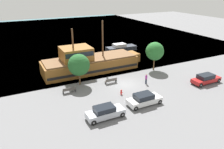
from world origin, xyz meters
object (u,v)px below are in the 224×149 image
at_px(bench_promenade_west, 69,90).
at_px(bench_promenade_east, 111,81).
at_px(moored_boat_dockside, 121,48).
at_px(parked_car_curb_mid, 144,99).
at_px(fire_hydrant, 121,92).
at_px(pedestrian_walking_near, 146,79).
at_px(pirate_ship, 89,62).
at_px(parked_car_curb_front, 105,112).
at_px(parked_car_curb_rear, 206,79).

bearing_deg(bench_promenade_west, bench_promenade_east, 2.16).
distance_m(moored_boat_dockside, parked_car_curb_mid, 25.93).
relative_size(moored_boat_dockside, bench_promenade_west, 3.82).
bearing_deg(bench_promenade_east, moored_boat_dockside, 56.44).
relative_size(fire_hydrant, pedestrian_walking_near, 0.46).
height_order(pirate_ship, parked_car_curb_front, pirate_ship).
height_order(bench_promenade_west, pedestrian_walking_near, pedestrian_walking_near).
bearing_deg(pirate_ship, pedestrian_walking_near, -57.17).
relative_size(pirate_ship, parked_car_curb_front, 4.03).
height_order(moored_boat_dockside, pedestrian_walking_near, moored_boat_dockside).
bearing_deg(parked_car_curb_rear, moored_boat_dockside, 97.17).
distance_m(parked_car_curb_rear, fire_hydrant, 14.21).
distance_m(bench_promenade_west, pedestrian_walking_near, 12.04).
xyz_separation_m(moored_boat_dockside, parked_car_curb_front, (-15.67, -24.60, 0.09)).
bearing_deg(pedestrian_walking_near, parked_car_curb_rear, -25.13).
height_order(moored_boat_dockside, bench_promenade_west, moored_boat_dockside).
height_order(parked_car_curb_front, parked_car_curb_rear, parked_car_curb_front).
distance_m(bench_promenade_east, bench_promenade_west, 6.91).
relative_size(pirate_ship, fire_hydrant, 23.96).
height_order(pirate_ship, bench_promenade_east, pirate_ship).
relative_size(parked_car_curb_front, parked_car_curb_mid, 0.99).
xyz_separation_m(pirate_ship, bench_promenade_west, (-5.73, -7.02, -1.23)).
bearing_deg(pirate_ship, parked_car_curb_mid, -81.98).
height_order(parked_car_curb_mid, bench_promenade_west, parked_car_curb_mid).
distance_m(pirate_ship, parked_car_curb_front, 15.75).
xyz_separation_m(parked_car_curb_front, bench_promenade_west, (-1.91, 8.24, -0.30)).
relative_size(pirate_ship, parked_car_curb_rear, 3.68).
xyz_separation_m(moored_boat_dockside, pedestrian_walking_near, (-5.79, -18.74, 0.18)).
distance_m(moored_boat_dockside, parked_car_curb_front, 29.16).
xyz_separation_m(parked_car_curb_front, parked_car_curb_mid, (5.88, 0.58, -0.00)).
distance_m(pirate_ship, moored_boat_dockside, 15.12).
relative_size(moored_boat_dockside, pedestrian_walking_near, 4.43).
distance_m(pirate_ship, fire_hydrant, 11.01).
xyz_separation_m(moored_boat_dockside, bench_promenade_west, (-17.58, -16.36, -0.21)).
relative_size(parked_car_curb_mid, parked_car_curb_rear, 0.92).
bearing_deg(parked_car_curb_front, moored_boat_dockside, 57.51).
bearing_deg(parked_car_curb_front, pirate_ship, 75.96).
distance_m(moored_boat_dockside, parked_car_curb_rear, 22.98).
bearing_deg(moored_boat_dockside, bench_promenade_west, -137.06).
height_order(parked_car_curb_rear, pedestrian_walking_near, pedestrian_walking_near).
bearing_deg(bench_promenade_west, fire_hydrant, -31.00).
distance_m(moored_boat_dockside, bench_promenade_east, 19.32).
xyz_separation_m(parked_car_curb_rear, fire_hydrant, (-13.97, 2.55, -0.33)).
height_order(moored_boat_dockside, parked_car_curb_front, moored_boat_dockside).
relative_size(bench_promenade_west, pedestrian_walking_near, 1.16).
xyz_separation_m(fire_hydrant, pedestrian_walking_near, (5.32, 1.51, 0.42)).
relative_size(bench_promenade_east, bench_promenade_west, 1.03).
distance_m(parked_car_curb_rear, bench_promenade_west, 21.44).
relative_size(pirate_ship, bench_promenade_west, 9.59).
bearing_deg(bench_promenade_west, moored_boat_dockside, 42.94).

